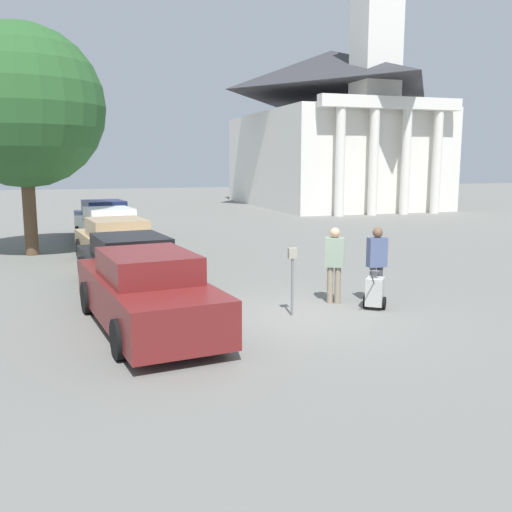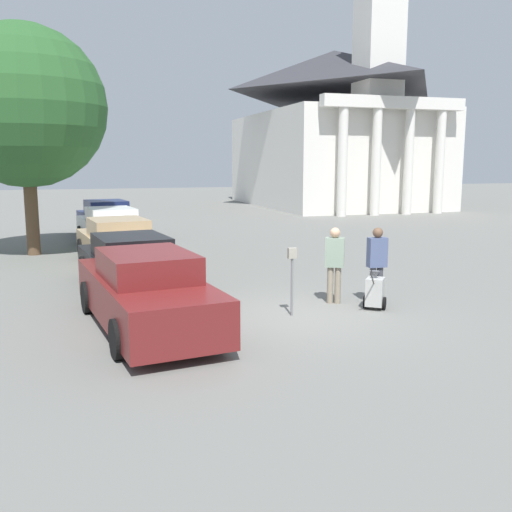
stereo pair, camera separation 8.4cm
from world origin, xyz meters
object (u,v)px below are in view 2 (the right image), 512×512
(parked_car_black, at_px, (130,266))
(equipment_cart, at_px, (375,292))
(person_worker, at_px, (334,260))
(person_supervisor, at_px, (377,260))
(parked_car_white, at_px, (111,229))
(church, at_px, (335,124))
(parked_car_maroon, at_px, (146,292))
(parking_meter, at_px, (292,269))
(parked_car_tan, at_px, (118,243))
(parked_car_navy, at_px, (106,220))

(parked_car_black, height_order, equipment_cart, parked_car_black)
(person_worker, height_order, equipment_cart, person_worker)
(person_supervisor, relative_size, equipment_cart, 1.73)
(parked_car_black, xyz_separation_m, equipment_cart, (4.91, -3.21, -0.28))
(parked_car_white, xyz_separation_m, person_supervisor, (5.18, -10.47, 0.27))
(person_worker, xyz_separation_m, person_supervisor, (0.90, -0.30, 0.00))
(parked_car_white, xyz_separation_m, church, (16.96, 16.75, 5.14))
(parked_car_maroon, bearing_deg, parking_meter, -7.60)
(parked_car_maroon, relative_size, equipment_cart, 5.31)
(person_supervisor, height_order, church, church)
(parked_car_tan, distance_m, equipment_cart, 8.84)
(parked_car_black, bearing_deg, parking_meter, -54.01)
(parked_car_black, xyz_separation_m, church, (16.96, 24.46, 5.19))
(parked_car_navy, height_order, equipment_cart, parked_car_navy)
(parked_car_navy, distance_m, equipment_cart, 14.96)
(parked_car_black, bearing_deg, equipment_cart, -40.53)
(person_worker, bearing_deg, church, -87.16)
(parked_car_maroon, height_order, parked_car_navy, parked_car_navy)
(parked_car_black, distance_m, person_worker, 4.95)
(parked_car_maroon, bearing_deg, church, 51.06)
(parked_car_white, distance_m, person_worker, 11.04)
(parked_car_black, height_order, person_supervisor, person_supervisor)
(parked_car_tan, height_order, person_supervisor, person_supervisor)
(parked_car_maroon, xyz_separation_m, parking_meter, (2.99, -0.01, 0.28))
(parked_car_navy, bearing_deg, church, 31.22)
(parking_meter, relative_size, person_worker, 0.83)
(parked_car_black, relative_size, person_supervisor, 2.95)
(parking_meter, bearing_deg, parked_car_maroon, 179.77)
(parking_meter, bearing_deg, parked_car_navy, 101.98)
(person_worker, height_order, church, church)
(parked_car_tan, relative_size, parking_meter, 3.46)
(parked_car_tan, distance_m, parking_meter, 7.90)
(parked_car_navy, distance_m, church, 22.30)
(parked_car_tan, height_order, person_worker, person_worker)
(parked_car_maroon, distance_m, parked_car_tan, 7.29)
(parked_car_black, distance_m, parked_car_tan, 4.14)
(parked_car_black, height_order, parked_car_navy, parked_car_navy)
(parked_car_white, bearing_deg, parked_car_tan, -97.36)
(church, bearing_deg, person_supervisor, -113.41)
(parked_car_maroon, height_order, parked_car_tan, parked_car_maroon)
(person_worker, distance_m, church, 30.15)
(person_worker, relative_size, church, 0.07)
(parked_car_black, height_order, church, church)
(parked_car_maroon, xyz_separation_m, church, (16.96, 27.61, 5.15))
(person_supervisor, bearing_deg, parked_car_black, -24.16)
(equipment_cart, bearing_deg, person_supervisor, 96.25)
(parked_car_white, height_order, parking_meter, parked_car_white)
(parked_car_maroon, height_order, parked_car_black, parked_car_maroon)
(parked_car_tan, relative_size, person_supervisor, 2.86)
(parked_car_tan, height_order, parking_meter, parked_car_tan)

